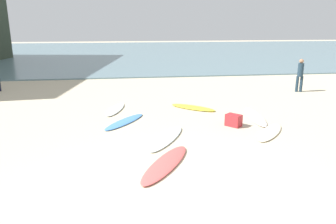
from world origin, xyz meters
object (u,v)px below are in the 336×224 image
surfboard_3 (166,164)px  beachgoer_near (300,74)px  surfboard_4 (167,138)px  surfboard_2 (125,122)px  surfboard_0 (193,107)px  surfboard_6 (255,116)px  beach_cooler (234,120)px  surfboard_1 (270,132)px  surfboard_5 (115,109)px

surfboard_3 → beachgoer_near: beachgoer_near is taller
surfboard_3 → surfboard_4: bearing=111.8°
surfboard_2 → beachgoer_near: size_ratio=1.34×
surfboard_0 → beachgoer_near: 6.57m
surfboard_4 → surfboard_6: 3.98m
beachgoer_near → surfboard_3: bearing=60.6°
surfboard_6 → beach_cooler: (-1.14, -0.89, 0.16)m
surfboard_4 → surfboard_6: (3.53, 1.85, 0.00)m
surfboard_4 → beachgoer_near: (7.54, 5.95, 0.88)m
surfboard_4 → surfboard_3: bearing=-70.0°
surfboard_6 → surfboard_0: bearing=-29.4°
surfboard_3 → beach_cooler: size_ratio=4.94×
surfboard_1 → beachgoer_near: size_ratio=1.21×
surfboard_1 → beachgoer_near: beachgoer_near is taller
surfboard_2 → beach_cooler: beach_cooler is taller
surfboard_2 → beachgoer_near: beachgoer_near is taller
surfboard_4 → beachgoer_near: beachgoer_near is taller
surfboard_4 → beach_cooler: beach_cooler is taller
surfboard_4 → surfboard_6: surfboard_6 is taller
surfboard_4 → surfboard_6: bearing=56.1°
surfboard_5 → surfboard_6: bearing=174.9°
beachgoer_near → surfboard_1: bearing=69.8°
surfboard_4 → beachgoer_near: size_ratio=1.43×
surfboard_4 → surfboard_0: bearing=94.1°
surfboard_2 → surfboard_5: size_ratio=1.06×
surfboard_1 → surfboard_3: (-3.55, -1.89, 0.01)m
surfboard_0 → beach_cooler: 2.60m
surfboard_0 → beach_cooler: beach_cooler is taller
surfboard_0 → surfboard_4: 3.75m
surfboard_3 → beach_cooler: bearing=76.3°
surfboard_0 → surfboard_4: bearing=17.2°
surfboard_2 → beachgoer_near: bearing=-120.3°
surfboard_0 → surfboard_2: size_ratio=0.89×
surfboard_3 → surfboard_6: (3.80, 3.64, -0.00)m
surfboard_1 → surfboard_4: (-3.28, -0.10, 0.00)m
surfboard_6 → beachgoer_near: 5.81m
surfboard_1 → surfboard_3: bearing=-112.9°
surfboard_3 → surfboard_5: bearing=133.8°
beachgoer_near → beach_cooler: bearing=59.9°
beach_cooler → surfboard_0: bearing=109.1°
surfboard_4 → surfboard_2: bearing=151.4°
surfboard_6 → beach_cooler: 1.46m
beachgoer_near → surfboard_0: bearing=38.7°
surfboard_6 → beach_cooler: size_ratio=5.09×
surfboard_3 → surfboard_4: (0.27, 1.79, -0.01)m
surfboard_0 → surfboard_6: size_ratio=0.78×
beachgoer_near → surfboard_2: bearing=40.8°
surfboard_1 → beachgoer_near: (4.26, 5.86, 0.88)m
surfboard_0 → surfboard_3: surfboard_0 is taller
surfboard_4 → surfboard_5: size_ratio=1.13×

